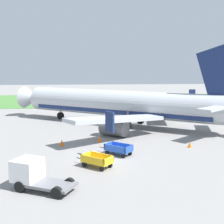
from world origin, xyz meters
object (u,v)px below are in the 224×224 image
(baggage_cart_nearest, at_px, (97,160))
(traffic_cone_near_plane, at_px, (99,139))
(traffic_cone_by_carts, at_px, (190,145))
(baggage_cart_second_in_row, at_px, (118,149))
(traffic_cone_mid_apron, at_px, (62,143))
(airplane, at_px, (125,104))
(service_truck_beside_carts, at_px, (33,174))

(baggage_cart_nearest, height_order, traffic_cone_near_plane, baggage_cart_nearest)
(baggage_cart_nearest, height_order, traffic_cone_by_carts, baggage_cart_nearest)
(baggage_cart_second_in_row, bearing_deg, traffic_cone_near_plane, 106.21)
(baggage_cart_second_in_row, relative_size, traffic_cone_mid_apron, 4.68)
(airplane, distance_m, baggage_cart_nearest, 18.87)
(baggage_cart_second_in_row, height_order, traffic_cone_by_carts, baggage_cart_second_in_row)
(baggage_cart_nearest, distance_m, traffic_cone_mid_apron, 8.22)
(service_truck_beside_carts, relative_size, traffic_cone_near_plane, 7.47)
(airplane, relative_size, traffic_cone_mid_apron, 49.13)
(baggage_cart_nearest, relative_size, traffic_cone_mid_apron, 4.70)
(airplane, relative_size, traffic_cone_near_plane, 52.16)
(baggage_cart_second_in_row, distance_m, traffic_cone_near_plane, 5.67)
(baggage_cart_second_in_row, height_order, service_truck_beside_carts, service_truck_beside_carts)
(baggage_cart_second_in_row, xyz_separation_m, service_truck_beside_carts, (-6.79, -7.71, 0.50))
(service_truck_beside_carts, bearing_deg, traffic_cone_by_carts, 34.15)
(baggage_cart_second_in_row, distance_m, traffic_cone_by_carts, 8.13)
(service_truck_beside_carts, height_order, traffic_cone_by_carts, service_truck_beside_carts)
(baggage_cart_nearest, relative_size, baggage_cart_second_in_row, 1.00)
(traffic_cone_mid_apron, bearing_deg, airplane, 52.55)
(baggage_cart_second_in_row, relative_size, service_truck_beside_carts, 0.67)
(service_truck_beside_carts, xyz_separation_m, traffic_cone_mid_apron, (1.10, 11.70, -0.76))
(airplane, bearing_deg, service_truck_beside_carts, -112.53)
(service_truck_beside_carts, height_order, traffic_cone_near_plane, service_truck_beside_carts)
(airplane, xyz_separation_m, traffic_cone_mid_apron, (-8.18, -10.68, -2.72))
(traffic_cone_near_plane, relative_size, traffic_cone_mid_apron, 0.94)
(traffic_cone_near_plane, xyz_separation_m, traffic_cone_by_carts, (9.40, -3.24, -0.04))
(service_truck_beside_carts, bearing_deg, baggage_cart_nearest, 42.84)
(airplane, xyz_separation_m, baggage_cart_second_in_row, (-2.50, -14.67, -2.45))
(airplane, xyz_separation_m, baggage_cart_nearest, (-4.68, -18.12, -2.45))
(airplane, distance_m, traffic_cone_near_plane, 10.46)
(airplane, bearing_deg, baggage_cart_nearest, -104.49)
(baggage_cart_second_in_row, height_order, traffic_cone_mid_apron, baggage_cart_second_in_row)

